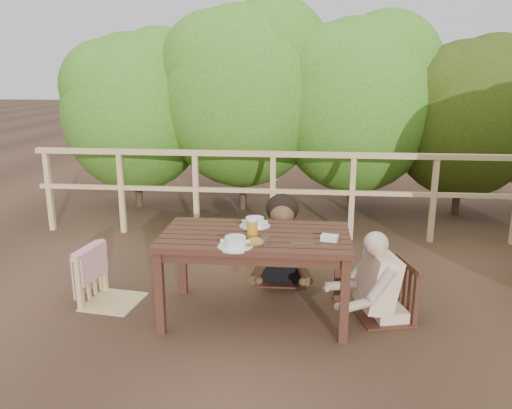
# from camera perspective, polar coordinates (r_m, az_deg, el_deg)

# --- Properties ---
(ground) EXTENTS (60.00, 60.00, 0.00)m
(ground) POSITION_cam_1_polar(r_m,az_deg,el_deg) (4.16, -0.07, -12.24)
(ground) COLOR brown
(ground) RESTS_ON ground
(table) EXTENTS (1.44, 0.81, 0.67)m
(table) POSITION_cam_1_polar(r_m,az_deg,el_deg) (4.02, -0.07, -8.01)
(table) COLOR #3B1E15
(table) RESTS_ON ground
(chair_left) EXTENTS (0.50, 0.50, 0.90)m
(chair_left) POSITION_cam_1_polar(r_m,az_deg,el_deg) (4.36, -16.02, -5.15)
(chair_left) COLOR tan
(chair_left) RESTS_ON ground
(chair_far) EXTENTS (0.47, 0.47, 0.91)m
(chair_far) POSITION_cam_1_polar(r_m,az_deg,el_deg) (4.67, 2.93, -3.15)
(chair_far) COLOR #3B1E15
(chair_far) RESTS_ON ground
(chair_right) EXTENTS (0.51, 0.51, 0.85)m
(chair_right) POSITION_cam_1_polar(r_m,az_deg,el_deg) (4.09, 14.36, -6.74)
(chair_right) COLOR #3B1E15
(chair_right) RESTS_ON ground
(woman) EXTENTS (0.54, 0.66, 1.30)m
(woman) POSITION_cam_1_polar(r_m,az_deg,el_deg) (4.63, 2.97, -0.83)
(woman) COLOR black
(woman) RESTS_ON ground
(diner_right) EXTENTS (0.68, 0.60, 1.17)m
(diner_right) POSITION_cam_1_polar(r_m,az_deg,el_deg) (4.04, 14.92, -4.62)
(diner_right) COLOR beige
(diner_right) RESTS_ON ground
(railing) EXTENTS (5.60, 0.10, 1.01)m
(railing) POSITION_cam_1_polar(r_m,az_deg,el_deg) (5.87, 1.90, 1.08)
(railing) COLOR tan
(railing) RESTS_ON ground
(hedge_row) EXTENTS (6.60, 1.60, 3.80)m
(hedge_row) POSITION_cam_1_polar(r_m,az_deg,el_deg) (6.89, 6.13, 14.74)
(hedge_row) COLOR #3D731E
(hedge_row) RESTS_ON ground
(soup_near) EXTENTS (0.25, 0.25, 0.08)m
(soup_near) POSITION_cam_1_polar(r_m,az_deg,el_deg) (3.63, -2.33, -4.25)
(soup_near) COLOR silver
(soup_near) RESTS_ON table
(soup_far) EXTENTS (0.25, 0.25, 0.08)m
(soup_far) POSITION_cam_1_polar(r_m,az_deg,el_deg) (4.10, -0.14, -2.01)
(soup_far) COLOR white
(soup_far) RESTS_ON table
(bread_roll) EXTENTS (0.12, 0.09, 0.07)m
(bread_roll) POSITION_cam_1_polar(r_m,az_deg,el_deg) (3.65, -0.07, -4.21)
(bread_roll) COLOR #9D572A
(bread_roll) RESTS_ON table
(beer_glass) EXTENTS (0.08, 0.08, 0.16)m
(beer_glass) POSITION_cam_1_polar(r_m,az_deg,el_deg) (3.82, -0.42, -2.66)
(beer_glass) COLOR orange
(beer_glass) RESTS_ON table
(tumbler) EXTENTS (0.06, 0.06, 0.07)m
(tumbler) POSITION_cam_1_polar(r_m,az_deg,el_deg) (3.66, 0.99, -4.16)
(tumbler) COLOR white
(tumbler) RESTS_ON table
(butter_tub) EXTENTS (0.14, 0.12, 0.05)m
(butter_tub) POSITION_cam_1_polar(r_m,az_deg,el_deg) (3.79, 8.21, -3.82)
(butter_tub) COLOR silver
(butter_tub) RESTS_ON table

